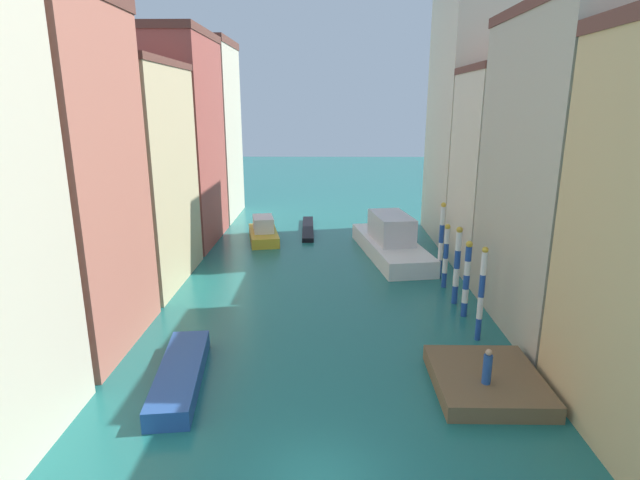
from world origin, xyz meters
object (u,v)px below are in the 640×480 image
mooring_pole_0 (481,293)px  mooring_pole_1 (467,278)px  person_on_dock (487,368)px  motorboat_1 (180,375)px  mooring_pole_3 (446,255)px  mooring_pole_4 (441,240)px  vaporetto_white (391,241)px  gondola_black (308,228)px  motorboat_0 (263,232)px  mooring_pole_2 (457,265)px  waterfront_dock (486,380)px

mooring_pole_0 → mooring_pole_1: mooring_pole_0 is taller
mooring_pole_0 → person_on_dock: bearing=-102.9°
motorboat_1 → mooring_pole_1: bearing=27.6°
mooring_pole_3 → mooring_pole_4: bearing=86.9°
mooring_pole_0 → vaporetto_white: mooring_pole_0 is taller
motorboat_1 → gondola_black: bearing=80.8°
mooring_pole_3 → motorboat_0: 17.60m
mooring_pole_1 → mooring_pole_2: size_ratio=0.93×
waterfront_dock → mooring_pole_0: size_ratio=1.03×
waterfront_dock → person_on_dock: person_on_dock is taller
waterfront_dock → mooring_pole_1: bearing=82.4°
waterfront_dock → motorboat_0: motorboat_0 is taller
gondola_black → mooring_pole_3: bearing=-57.7°
mooring_pole_2 → motorboat_1: mooring_pole_2 is taller
mooring_pole_0 → mooring_pole_2: size_ratio=1.04×
mooring_pole_0 → mooring_pole_4: 9.59m
waterfront_dock → mooring_pole_2: (0.92, 9.38, 2.09)m
gondola_black → mooring_pole_2: bearing=-61.8°
mooring_pole_3 → motorboat_0: size_ratio=0.68×
waterfront_dock → vaporetto_white: size_ratio=0.41×
mooring_pole_3 → gondola_black: mooring_pole_3 is taller
motorboat_1 → mooring_pole_4: bearing=44.9°
mooring_pole_1 → mooring_pole_2: bearing=92.4°
person_on_dock → mooring_pole_2: bearing=83.2°
person_on_dock → mooring_pole_2: 10.28m
motorboat_0 → waterfront_dock: bearing=-62.3°
motorboat_0 → person_on_dock: bearing=-63.6°
gondola_black → motorboat_1: 27.42m
mooring_pole_1 → mooring_pole_2: 1.89m
mooring_pole_2 → motorboat_1: bearing=-146.5°
mooring_pole_4 → motorboat_0: size_ratio=0.84×
mooring_pole_1 → mooring_pole_0: bearing=-91.3°
person_on_dock → gondola_black: person_on_dock is taller
mooring_pole_0 → gondola_black: size_ratio=0.56×
gondola_black → mooring_pole_4: bearing=-53.6°
person_on_dock → mooring_pole_4: bearing=85.1°
mooring_pole_2 → mooring_pole_3: bearing=90.5°
mooring_pole_2 → mooring_pole_3: size_ratio=1.12×
mooring_pole_4 → motorboat_1: bearing=-135.1°
mooring_pole_1 → motorboat_0: 21.00m
mooring_pole_3 → person_on_dock: bearing=-95.2°
person_on_dock → gondola_black: 29.23m
mooring_pole_3 → vaporetto_white: 7.61m
mooring_pole_1 → gondola_black: (-9.63, 19.71, -2.07)m
person_on_dock → mooring_pole_0: size_ratio=0.31×
person_on_dock → mooring_pole_1: size_ratio=0.34×
mooring_pole_0 → motorboat_0: bearing=125.0°
person_on_dock → mooring_pole_0: bearing=77.1°
mooring_pole_2 → gondola_black: size_ratio=0.54×
mooring_pole_3 → mooring_pole_2: bearing=-89.5°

